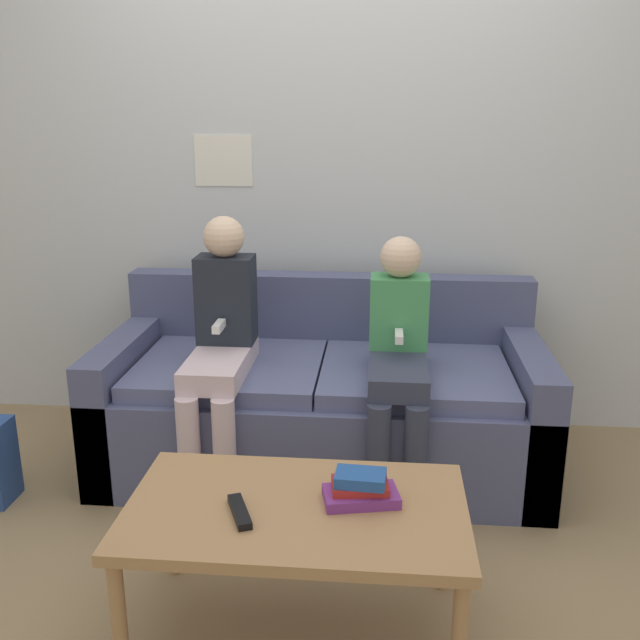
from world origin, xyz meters
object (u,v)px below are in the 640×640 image
Objects in this scene: couch at (323,404)px; tv_remote at (240,512)px; person_right at (398,355)px; coffee_table at (296,519)px; person_left at (220,341)px.

couch is 11.06× the size of tv_remote.
couch is 0.50m from person_right.
couch is 1.91× the size of coffee_table.
person_left is at bearing 82.92° from tv_remote.
couch is 1.12m from coffee_table.
coffee_table is 1.04m from person_left.
person_left is 0.73m from person_right.
person_left is 1.03m from tv_remote.
coffee_table is 0.97m from person_right.
person_left is 1.07× the size of person_right.
person_left is (-0.41, -0.20, 0.35)m from couch.
person_left reaches higher than couch.
tv_remote is at bearing -156.53° from coffee_table.
coffee_table is (0.02, -1.11, 0.11)m from couch.
person_right is at bearing 71.28° from coffee_table.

